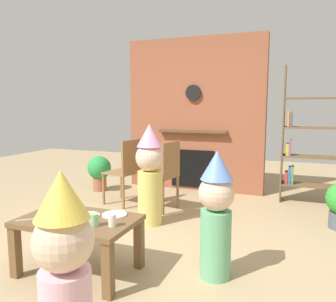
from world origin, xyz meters
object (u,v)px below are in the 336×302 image
(child_with_cone_hat, at_px, (65,272))
(paper_cup_center, at_px, (49,205))
(paper_cup_far_right, at_px, (112,220))
(paper_plate_front, at_px, (87,216))
(paper_plate_rear, at_px, (114,215))
(child_by_the_chairs, at_px, (150,172))
(paper_cup_far_left, at_px, (94,220))
(paper_cup_near_left, at_px, (63,210))
(coffee_table, at_px, (78,228))
(paper_cup_near_right, at_px, (45,214))
(dining_chair_left, at_px, (127,168))
(child_in_pink, at_px, (216,212))
(birthday_cake_slice, at_px, (67,204))
(dining_chair_middle, at_px, (165,172))
(potted_plant_short, at_px, (99,170))
(bookshelf, at_px, (312,142))

(child_with_cone_hat, bearing_deg, paper_cup_center, 10.53)
(paper_cup_far_right, distance_m, child_with_cone_hat, 0.90)
(paper_cup_center, relative_size, paper_plate_front, 0.49)
(paper_plate_rear, xyz_separation_m, child_by_the_chairs, (-0.16, 1.08, 0.15))
(paper_plate_front, relative_size, paper_plate_rear, 1.04)
(paper_cup_far_left, bearing_deg, paper_cup_near_left, 164.02)
(coffee_table, height_order, paper_cup_near_right, paper_cup_near_right)
(paper_cup_far_right, distance_m, paper_plate_rear, 0.26)
(paper_plate_rear, height_order, dining_chair_left, dining_chair_left)
(paper_cup_center, xyz_separation_m, child_in_pink, (1.40, 0.24, 0.03))
(paper_cup_far_left, relative_size, paper_plate_front, 0.45)
(birthday_cake_slice, bearing_deg, child_in_pink, 5.06)
(paper_cup_center, xyz_separation_m, birthday_cake_slice, (0.09, 0.13, -0.02))
(birthday_cake_slice, relative_size, dining_chair_middle, 0.11)
(child_in_pink, relative_size, child_by_the_chairs, 0.88)
(paper_cup_far_left, relative_size, paper_plate_rear, 0.47)
(birthday_cake_slice, height_order, child_in_pink, child_in_pink)
(coffee_table, distance_m, birthday_cake_slice, 0.35)
(paper_cup_center, height_order, birthday_cake_slice, paper_cup_center)
(potted_plant_short, bearing_deg, coffee_table, -61.01)
(paper_cup_far_left, xyz_separation_m, dining_chair_left, (-0.74, 1.93, 0.01))
(paper_plate_front, xyz_separation_m, dining_chair_left, (-0.57, 1.77, 0.05))
(paper_cup_near_left, relative_size, birthday_cake_slice, 0.97)
(bookshelf, relative_size, paper_cup_far_right, 20.54)
(coffee_table, height_order, paper_cup_center, paper_cup_center)
(coffee_table, height_order, child_with_cone_hat, child_with_cone_hat)
(paper_cup_far_right, height_order, potted_plant_short, potted_plant_short)
(child_by_the_chairs, height_order, potted_plant_short, child_by_the_chairs)
(paper_cup_near_left, xyz_separation_m, child_by_the_chairs, (0.22, 1.24, 0.10))
(coffee_table, xyz_separation_m, dining_chair_middle, (0.05, 1.78, 0.14))
(paper_plate_rear, relative_size, dining_chair_middle, 0.23)
(dining_chair_left, relative_size, potted_plant_short, 1.62)
(dining_chair_middle, bearing_deg, child_by_the_chairs, 103.72)
(paper_cup_center, bearing_deg, potted_plant_short, 112.77)
(child_in_pink, bearing_deg, dining_chair_left, -60.76)
(paper_cup_near_left, distance_m, paper_cup_far_left, 0.38)
(paper_cup_near_right, xyz_separation_m, paper_cup_center, (-0.13, 0.20, 0.00))
(paper_cup_center, height_order, paper_plate_rear, paper_cup_center)
(paper_cup_far_right, xyz_separation_m, dining_chair_middle, (-0.31, 1.83, 0.01))
(paper_cup_center, relative_size, child_in_pink, 0.10)
(paper_cup_far_left, relative_size, paper_cup_far_right, 1.03)
(bookshelf, xyz_separation_m, child_by_the_chairs, (-1.73, -1.58, -0.26))
(paper_cup_near_right, bearing_deg, child_by_the_chairs, 78.12)
(coffee_table, relative_size, dining_chair_left, 1.03)
(child_by_the_chairs, relative_size, potted_plant_short, 2.06)
(potted_plant_short, bearing_deg, child_in_pink, -40.84)
(paper_plate_rear, relative_size, child_with_cone_hat, 0.19)
(paper_cup_near_left, relative_size, paper_cup_center, 0.93)
(child_with_cone_hat, height_order, child_in_pink, child_with_cone_hat)
(paper_plate_front, bearing_deg, child_by_the_chairs, 88.44)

